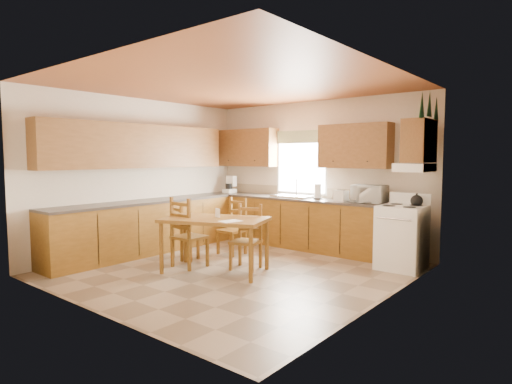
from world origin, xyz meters
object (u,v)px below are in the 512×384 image
Objects in this scene: stove at (402,238)px; chair_far_left at (232,227)px; chair_near_left at (185,231)px; microwave at (369,194)px; chair_near_right at (190,232)px; dining_table at (215,245)px; chair_far_right at (246,237)px.

chair_far_left reaches higher than stove.
microwave is at bearing -126.96° from chair_near_left.
stove is at bearing -138.45° from chair_near_left.
stove is 2.77m from chair_far_left.
dining_table is at bearing -174.41° from chair_near_right.
stove is 1.91× the size of microwave.
dining_table is 1.54× the size of chair_far_right.
microwave reaches higher than chair_near_right.
stove reaches higher than chair_near_left.
chair_near_left is 0.84× the size of chair_near_right.
chair_far_right reaches higher than dining_table.
chair_near_right is 1.11× the size of chair_far_left.
chair_near_left is (-2.34, -1.92, -0.62)m from microwave.
dining_table is at bearing -138.44° from stove.
microwave is 0.51× the size of chair_far_left.
chair_far_left is (0.39, 0.71, 0.03)m from chair_near_left.
chair_near_left is 0.81m from chair_far_left.
chair_far_right is (0.75, 0.43, -0.05)m from chair_near_right.
chair_near_right is at bearing -133.18° from microwave.
chair_near_right is (-0.50, -0.04, 0.14)m from dining_table.
chair_near_left is at bearing -152.96° from stove.
chair_far_right is at bearing -149.54° from chair_near_right.
dining_table is 1.54× the size of chair_far_left.
chair_near_left is at bearing -34.03° from chair_near_right.
chair_near_right reaches higher than chair_near_left.
chair_near_right is (0.47, -0.32, 0.08)m from chair_near_left.
dining_table is at bearing -125.33° from microwave.
chair_far_right is at bearing 36.35° from dining_table.
chair_near_right is 1.03m from chair_far_left.
stove is 0.96m from microwave.
chair_near_right is at bearing 158.99° from chair_near_left.
chair_near_right is at bearing -84.26° from chair_far_left.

